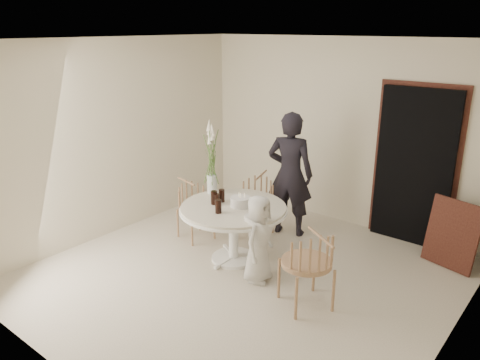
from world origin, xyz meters
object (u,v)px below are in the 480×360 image
Objects in this scene: boy at (258,239)px; flower_vase at (212,159)px; table at (233,215)px; girl at (290,174)px; chair_far at (258,197)px; chair_left at (191,201)px; chair_right at (313,260)px; birthday_cake at (240,202)px.

flower_vase is (-1.05, 0.39, 0.68)m from boy.
girl reaches higher than table.
chair_far reaches higher than chair_left.
chair_left is 0.76× the size of boy.
boy is 1.05× the size of flower_vase.
table is 1.34× the size of flower_vase.
flower_vase is at bearing 39.45° from girl.
girl is 1.44m from boy.
table is at bearing -73.60° from chair_right.
flower_vase is at bearing 160.20° from table.
flower_vase is at bearing 166.64° from birthday_cake.
chair_right reaches higher than chair_left.
chair_right reaches higher than chair_far.
boy is at bearing -70.09° from chair_right.
table is at bearing 67.80° from girl.
girl reaches higher than boy.
chair_right is at bearing -15.34° from table.
chair_right is 3.73× the size of birthday_cake.
chair_left is 0.80× the size of flower_vase.
flower_vase reaches higher than table.
girl is at bearing -34.27° from chair_left.
table is at bearing -147.59° from birthday_cake.
chair_far is at bearing -33.53° from chair_left.
flower_vase is at bearing 57.06° from boy.
chair_far is 0.94m from chair_left.
table is 1.55× the size of chair_far.
birthday_cake is (-0.46, 0.25, 0.27)m from boy.
table is 0.58m from boy.
flower_vase reaches higher than chair_far.
boy is (1.46, -0.39, 0.01)m from chair_left.
chair_far is 0.82× the size of boy.
boy reaches higher than chair_far.
flower_vase reaches higher than boy.
girl is 1.77× the size of flower_vase.
chair_right is 0.93× the size of flower_vase.
chair_left is 0.80m from flower_vase.
chair_far is at bearing 111.63° from birthday_cake.
chair_right is 2.03m from flower_vase.
flower_vase reaches higher than chair_right.
birthday_cake is at bearing -76.33° from chair_right.
table is 1.16m from girl.
chair_far is 0.93× the size of chair_right.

